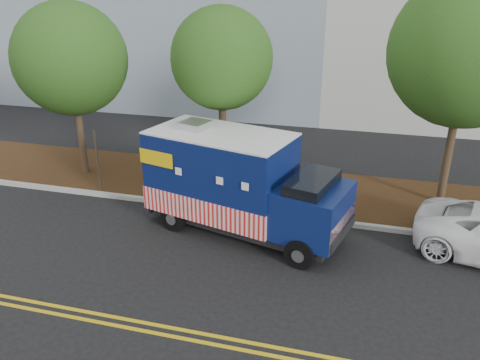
# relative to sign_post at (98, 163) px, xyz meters

# --- Properties ---
(ground) EXTENTS (120.00, 120.00, 0.00)m
(ground) POSITION_rel_sign_post_xyz_m (4.78, -1.62, -1.20)
(ground) COLOR black
(ground) RESTS_ON ground
(curb) EXTENTS (120.00, 0.18, 0.15)m
(curb) POSITION_rel_sign_post_xyz_m (4.78, -0.22, -1.12)
(curb) COLOR #9E9E99
(curb) RESTS_ON ground
(mulch_strip) EXTENTS (120.00, 4.00, 0.15)m
(mulch_strip) POSITION_rel_sign_post_xyz_m (4.78, 1.88, -1.12)
(mulch_strip) COLOR black
(mulch_strip) RESTS_ON ground
(centerline_near) EXTENTS (120.00, 0.10, 0.01)m
(centerline_near) POSITION_rel_sign_post_xyz_m (4.78, -6.07, -1.19)
(centerline_near) COLOR gold
(centerline_near) RESTS_ON ground
(centerline_far) EXTENTS (120.00, 0.10, 0.01)m
(centerline_far) POSITION_rel_sign_post_xyz_m (4.78, -6.32, -1.19)
(centerline_far) COLOR gold
(centerline_far) RESTS_ON ground
(tree_a) EXTENTS (4.10, 4.10, 6.60)m
(tree_a) POSITION_rel_sign_post_xyz_m (-1.52, 1.44, 3.34)
(tree_a) COLOR #38281C
(tree_a) RESTS_ON ground
(tree_b) EXTENTS (3.39, 3.39, 6.50)m
(tree_b) POSITION_rel_sign_post_xyz_m (4.26, 1.32, 3.59)
(tree_b) COLOR #38281C
(tree_b) RESTS_ON ground
(tree_c) EXTENTS (4.72, 4.72, 7.57)m
(tree_c) POSITION_rel_sign_post_xyz_m (11.80, 2.11, 4.00)
(tree_c) COLOR #38281C
(tree_c) RESTS_ON ground
(sign_post) EXTENTS (0.06, 0.06, 2.40)m
(sign_post) POSITION_rel_sign_post_xyz_m (0.00, 0.00, 0.00)
(sign_post) COLOR #473828
(sign_post) RESTS_ON ground
(food_truck) EXTENTS (6.54, 3.73, 3.26)m
(food_truck) POSITION_rel_sign_post_xyz_m (5.47, -1.27, 0.28)
(food_truck) COLOR black
(food_truck) RESTS_ON ground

